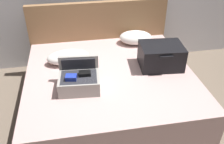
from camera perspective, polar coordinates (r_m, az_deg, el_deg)
name	(u,v)px	position (r m, az deg, el deg)	size (l,w,h in m)	color
ground_plane	(116,131)	(2.89, 0.95, -13.27)	(12.00, 12.00, 0.00)	#6B5B4C
bed	(110,91)	(3.01, -0.45, -4.38)	(1.90, 1.78, 0.52)	#BC9993
headboard	(99,38)	(3.66, -2.95, 7.81)	(1.94, 0.08, 1.06)	olive
hard_case_large	(161,56)	(2.97, 11.13, 3.72)	(0.52, 0.43, 0.27)	black
hard_case_medium	(79,80)	(2.60, -7.53, -1.77)	(0.44, 0.38, 0.30)	gray
pillow_near_headboard	(136,37)	(3.49, 5.41, 7.87)	(0.45, 0.30, 0.18)	white
pillow_center_head	(68,57)	(3.06, -10.02, 3.39)	(0.51, 0.27, 0.16)	white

